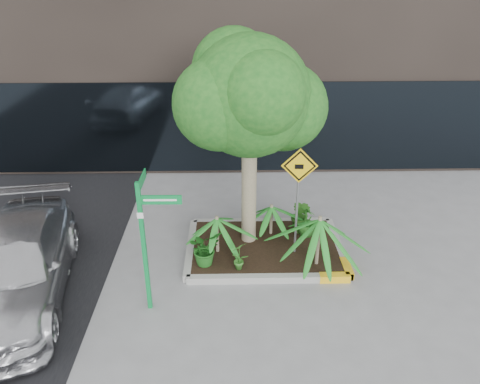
{
  "coord_description": "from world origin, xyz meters",
  "views": [
    {
      "loc": [
        -0.52,
        -8.22,
        5.64
      ],
      "look_at": [
        -0.34,
        0.2,
        1.48
      ],
      "focal_mm": 35.0,
      "sensor_mm": 36.0,
      "label": 1
    }
  ],
  "objects_px": {
    "cattle_sign": "(298,184)",
    "tree": "(250,96)",
    "street_sign_post": "(146,233)",
    "parked_car": "(15,266)"
  },
  "relations": [
    {
      "from": "street_sign_post",
      "to": "cattle_sign",
      "type": "distance_m",
      "value": 3.14
    },
    {
      "from": "parked_car",
      "to": "street_sign_post",
      "type": "distance_m",
      "value": 2.7
    },
    {
      "from": "street_sign_post",
      "to": "cattle_sign",
      "type": "xyz_separation_m",
      "value": [
        2.76,
        1.5,
        0.16
      ]
    },
    {
      "from": "tree",
      "to": "street_sign_post",
      "type": "relative_size",
      "value": 1.82
    },
    {
      "from": "parked_car",
      "to": "street_sign_post",
      "type": "bearing_deg",
      "value": -17.59
    },
    {
      "from": "tree",
      "to": "cattle_sign",
      "type": "distance_m",
      "value": 1.95
    },
    {
      "from": "tree",
      "to": "parked_car",
      "type": "relative_size",
      "value": 1.01
    },
    {
      "from": "tree",
      "to": "parked_car",
      "type": "height_order",
      "value": "tree"
    },
    {
      "from": "cattle_sign",
      "to": "street_sign_post",
      "type": "bearing_deg",
      "value": -148.6
    },
    {
      "from": "cattle_sign",
      "to": "tree",
      "type": "bearing_deg",
      "value": 153.88
    }
  ]
}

